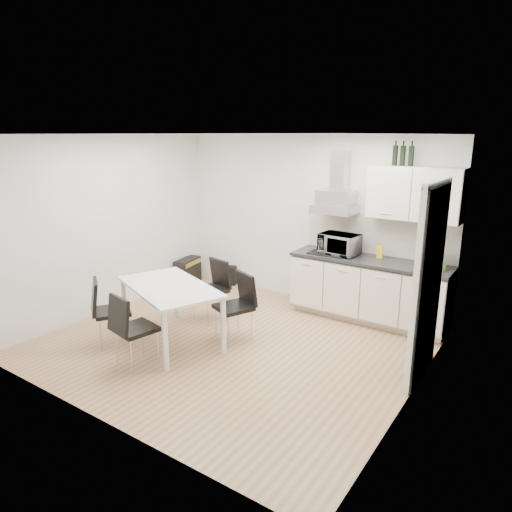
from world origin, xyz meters
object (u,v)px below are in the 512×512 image
at_px(dining_table, 170,291).
at_px(chair_near_right, 136,330).
at_px(floor_speaker, 231,275).
at_px(guitar_amp, 188,271).
at_px(chair_far_right, 233,308).
at_px(kitchenette, 373,265).
at_px(chair_near_left, 113,312).
at_px(chair_far_left, 210,291).

bearing_deg(dining_table, chair_near_right, -57.14).
relative_size(chair_near_right, floor_speaker, 2.66).
xyz_separation_m(chair_near_right, guitar_amp, (-1.55, 2.56, -0.21)).
bearing_deg(chair_near_right, chair_far_right, 77.47).
bearing_deg(guitar_amp, floor_speaker, 21.80).
height_order(kitchenette, chair_near_right, kitchenette).
xyz_separation_m(chair_near_left, guitar_amp, (-0.90, 2.36, -0.21)).
distance_m(dining_table, chair_far_left, 0.83).
height_order(chair_far_right, guitar_amp, chair_far_right).
height_order(kitchenette, chair_far_left, kitchenette).
bearing_deg(chair_near_left, chair_near_right, 17.54).
distance_m(dining_table, guitar_amp, 2.38).
relative_size(chair_near_right, guitar_amp, 1.48).
height_order(dining_table, guitar_amp, dining_table).
height_order(dining_table, chair_far_left, chair_far_left).
xyz_separation_m(chair_near_left, chair_near_right, (0.65, -0.20, 0.00)).
xyz_separation_m(kitchenette, dining_table, (-1.89, -2.10, -0.16)).
height_order(chair_far_left, chair_far_right, same).
relative_size(kitchenette, floor_speaker, 7.62).
distance_m(kitchenette, guitar_amp, 3.37).
xyz_separation_m(dining_table, floor_speaker, (-0.77, 2.27, -0.51)).
distance_m(chair_near_right, guitar_amp, 3.00).
bearing_deg(kitchenette, dining_table, -131.92).
height_order(chair_far_left, chair_near_left, same).
bearing_deg(guitar_amp, chair_near_right, -69.16).
distance_m(kitchenette, chair_near_right, 3.33).
bearing_deg(chair_near_right, guitar_amp, 132.73).
bearing_deg(chair_near_right, chair_near_left, 174.43).
xyz_separation_m(kitchenette, chair_near_right, (-1.75, -2.80, -0.39)).
bearing_deg(dining_table, guitar_amp, 148.86).
bearing_deg(chair_far_left, guitar_amp, -24.47).
height_order(dining_table, floor_speaker, dining_table).
relative_size(chair_near_left, chair_near_right, 1.00).
height_order(chair_far_left, chair_near_right, same).
relative_size(dining_table, guitar_amp, 2.87).
bearing_deg(floor_speaker, chair_far_left, -85.19).
bearing_deg(chair_far_right, guitar_amp, -11.41).
distance_m(chair_near_left, floor_speaker, 2.79).
height_order(chair_far_left, guitar_amp, chair_far_left).
xyz_separation_m(chair_far_right, chair_near_right, (-0.52, -1.16, 0.00)).
bearing_deg(kitchenette, chair_near_left, -132.78).
bearing_deg(dining_table, chair_far_right, 57.11).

